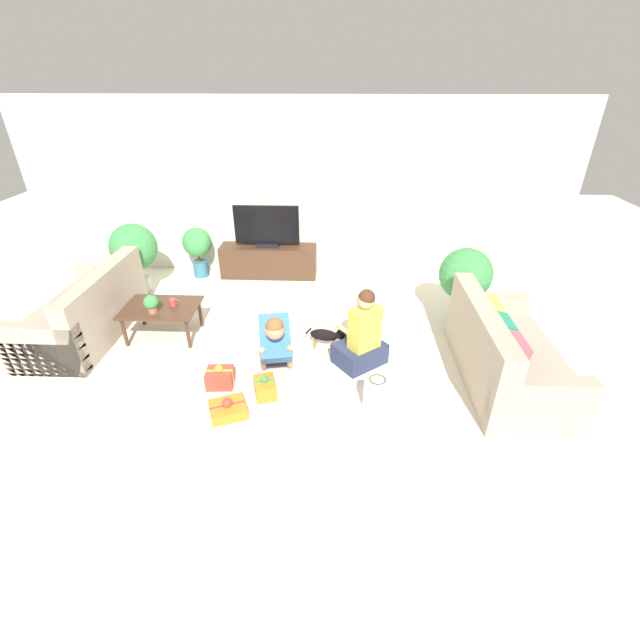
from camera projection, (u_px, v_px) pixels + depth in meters
The scene contains 19 objects.
ground_plane at pixel (278, 361), 4.88m from camera, with size 16.00×16.00×0.00m, color beige.
wall_back at pixel (296, 190), 6.50m from camera, with size 8.40×0.06×2.60m.
sofa_left at pixel (87, 313), 5.24m from camera, with size 0.88×1.77×0.84m.
sofa_right at pixel (503, 355), 4.45m from camera, with size 0.88×1.77×0.84m.
coffee_table at pixel (161, 310), 5.18m from camera, with size 0.88×0.63×0.41m.
tv_console at pixel (269, 261), 6.81m from camera, with size 1.51×0.39×0.50m.
tv at pixel (267, 229), 6.54m from camera, with size 1.00×0.20×0.64m.
potted_plant_back_left at pixel (197, 246), 6.68m from camera, with size 0.45×0.45×0.79m.
potted_plant_corner_right at pixel (465, 276), 5.35m from camera, with size 0.66×0.66×1.00m.
potted_plant_corner_left at pixel (134, 249), 6.11m from camera, with size 0.66×0.66×1.03m.
person_kneeling at pixel (275, 341), 4.61m from camera, with size 0.45×0.81×0.78m.
person_sitting at pixel (362, 338), 4.67m from camera, with size 0.66×0.64×0.94m.
dog at pixel (328, 335), 5.02m from camera, with size 0.50×0.19×0.27m.
gift_box_a at pixel (228, 409), 4.09m from camera, with size 0.42×0.39×0.19m.
gift_box_b at pixel (265, 388), 4.33m from camera, with size 0.28×0.32×0.23m.
gift_box_c at pixel (220, 377), 4.46m from camera, with size 0.29×0.25×0.25m.
gift_bag_a at pixel (377, 393), 4.15m from camera, with size 0.26×0.18×0.33m.
mug at pixel (173, 302), 5.15m from camera, with size 0.12×0.08×0.09m.
tabletop_plant at pixel (151, 303), 4.96m from camera, with size 0.17×0.17×0.22m.
Camera 1 is at (0.66, -3.96, 2.85)m, focal length 24.00 mm.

